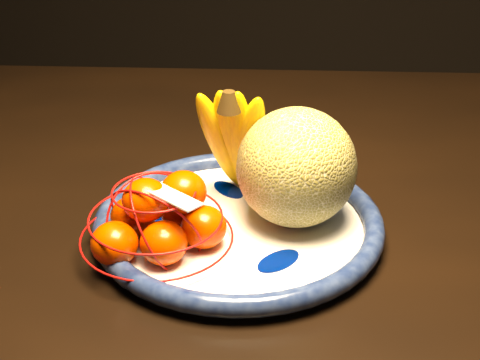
% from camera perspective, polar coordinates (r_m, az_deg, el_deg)
% --- Properties ---
extents(dining_table, '(1.63, 1.11, 0.76)m').
position_cam_1_polar(dining_table, '(1.05, 3.89, -4.11)').
color(dining_table, black).
rests_on(dining_table, ground).
extents(fruit_bowl, '(0.35, 0.35, 0.03)m').
position_cam_1_polar(fruit_bowl, '(0.89, -0.12, -3.48)').
color(fruit_bowl, white).
rests_on(fruit_bowl, dining_table).
extents(cantaloupe, '(0.14, 0.14, 0.14)m').
position_cam_1_polar(cantaloupe, '(0.87, 4.40, 0.99)').
color(cantaloupe, olive).
rests_on(cantaloupe, fruit_bowl).
extents(banana_bunch, '(0.11, 0.10, 0.17)m').
position_cam_1_polar(banana_bunch, '(0.91, -0.48, 3.52)').
color(banana_bunch, '#FFCF00').
rests_on(banana_bunch, fruit_bowl).
extents(mandarin_bag, '(0.23, 0.23, 0.11)m').
position_cam_1_polar(mandarin_bag, '(0.84, -6.23, -3.08)').
color(mandarin_bag, '#FF3E00').
rests_on(mandarin_bag, fruit_bowl).
extents(price_tag, '(0.08, 0.06, 0.01)m').
position_cam_1_polar(price_tag, '(0.80, -5.44, -1.19)').
color(price_tag, white).
rests_on(price_tag, mandarin_bag).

